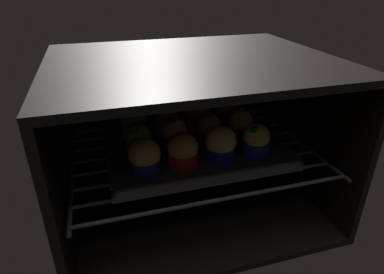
# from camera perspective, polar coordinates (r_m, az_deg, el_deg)

# --- Properties ---
(oven_cavity) EXTENTS (0.59, 0.47, 0.37)m
(oven_cavity) POSITION_cam_1_polar(r_m,az_deg,el_deg) (0.80, -0.75, 1.03)
(oven_cavity) COLOR black
(oven_cavity) RESTS_ON ground
(oven_rack) EXTENTS (0.55, 0.42, 0.01)m
(oven_rack) POSITION_cam_1_polar(r_m,az_deg,el_deg) (0.78, 0.12, -2.53)
(oven_rack) COLOR #4C494C
(oven_rack) RESTS_ON oven_cavity
(baking_tray) EXTENTS (0.40, 0.31, 0.02)m
(baking_tray) POSITION_cam_1_polar(r_m,az_deg,el_deg) (0.78, -0.00, -1.64)
(baking_tray) COLOR #4C4C51
(baking_tray) RESTS_ON oven_rack
(muffin_row0_col0) EXTENTS (0.07, 0.07, 0.07)m
(muffin_row0_col0) POSITION_cam_1_polar(r_m,az_deg,el_deg) (0.67, -8.23, -3.39)
(muffin_row0_col0) COLOR #1928B7
(muffin_row0_col0) RESTS_ON baking_tray
(muffin_row0_col1) EXTENTS (0.06, 0.06, 0.07)m
(muffin_row0_col1) POSITION_cam_1_polar(r_m,az_deg,el_deg) (0.68, -1.60, -2.45)
(muffin_row0_col1) COLOR red
(muffin_row0_col1) RESTS_ON baking_tray
(muffin_row0_col2) EXTENTS (0.07, 0.07, 0.08)m
(muffin_row0_col2) POSITION_cam_1_polar(r_m,az_deg,el_deg) (0.70, 4.96, -1.25)
(muffin_row0_col2) COLOR #1928B7
(muffin_row0_col2) RESTS_ON baking_tray
(muffin_row0_col3) EXTENTS (0.06, 0.06, 0.07)m
(muffin_row0_col3) POSITION_cam_1_polar(r_m,az_deg,el_deg) (0.73, 11.01, -0.60)
(muffin_row0_col3) COLOR #1928B7
(muffin_row0_col3) RESTS_ON baking_tray
(muffin_row1_col0) EXTENTS (0.06, 0.06, 0.07)m
(muffin_row1_col0) POSITION_cam_1_polar(r_m,az_deg,el_deg) (0.74, -9.25, -0.50)
(muffin_row1_col0) COLOR red
(muffin_row1_col0) RESTS_ON baking_tray
(muffin_row1_col1) EXTENTS (0.06, 0.06, 0.08)m
(muffin_row1_col1) POSITION_cam_1_polar(r_m,az_deg,el_deg) (0.75, -3.11, 0.51)
(muffin_row1_col1) COLOR #1928B7
(muffin_row1_col1) RESTS_ON baking_tray
(muffin_row1_col2) EXTENTS (0.06, 0.06, 0.08)m
(muffin_row1_col2) POSITION_cam_1_polar(r_m,az_deg,el_deg) (0.77, 2.94, 1.41)
(muffin_row1_col2) COLOR red
(muffin_row1_col2) RESTS_ON baking_tray
(muffin_row1_col3) EXTENTS (0.06, 0.06, 0.08)m
(muffin_row1_col3) POSITION_cam_1_polar(r_m,az_deg,el_deg) (0.80, 8.26, 2.12)
(muffin_row1_col3) COLOR #7A238C
(muffin_row1_col3) RESTS_ON baking_tray
(muffin_row2_col0) EXTENTS (0.07, 0.07, 0.07)m
(muffin_row2_col0) POSITION_cam_1_polar(r_m,az_deg,el_deg) (0.81, -10.08, 2.12)
(muffin_row2_col0) COLOR silver
(muffin_row2_col0) RESTS_ON baking_tray
(muffin_row2_col1) EXTENTS (0.06, 0.06, 0.07)m
(muffin_row2_col1) POSITION_cam_1_polar(r_m,az_deg,el_deg) (0.82, -4.37, 2.84)
(muffin_row2_col1) COLOR silver
(muffin_row2_col1) RESTS_ON baking_tray
(muffin_row2_col2) EXTENTS (0.07, 0.07, 0.08)m
(muffin_row2_col2) POSITION_cam_1_polar(r_m,az_deg,el_deg) (0.84, 0.97, 3.65)
(muffin_row2_col2) COLOR silver
(muffin_row2_col2) RESTS_ON baking_tray
(muffin_row2_col3) EXTENTS (0.06, 0.06, 0.08)m
(muffin_row2_col3) POSITION_cam_1_polar(r_m,az_deg,el_deg) (0.87, 6.32, 4.27)
(muffin_row2_col3) COLOR #1928B7
(muffin_row2_col3) RESTS_ON baking_tray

